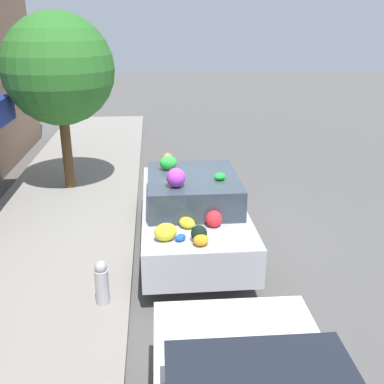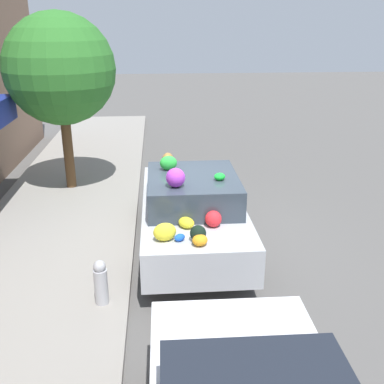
# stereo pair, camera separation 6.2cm
# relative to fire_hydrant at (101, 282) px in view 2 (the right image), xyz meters

# --- Properties ---
(ground_plane) EXTENTS (60.00, 60.00, 0.00)m
(ground_plane) POSITION_rel_fire_hydrant_xyz_m (1.93, -1.49, -0.49)
(ground_plane) COLOR #565451
(sidewalk_curb) EXTENTS (24.00, 3.20, 0.14)m
(sidewalk_curb) POSITION_rel_fire_hydrant_xyz_m (1.93, 1.21, -0.42)
(sidewalk_curb) COLOR gray
(sidewalk_curb) RESTS_ON ground
(street_tree) EXTENTS (2.56, 2.56, 4.15)m
(street_tree) POSITION_rel_fire_hydrant_xyz_m (5.11, 1.31, 2.51)
(street_tree) COLOR brown
(street_tree) RESTS_ON sidewalk_curb
(fire_hydrant) EXTENTS (0.20, 0.20, 0.70)m
(fire_hydrant) POSITION_rel_fire_hydrant_xyz_m (0.00, 0.00, 0.00)
(fire_hydrant) COLOR #B2B2B7
(fire_hydrant) RESTS_ON sidewalk_curb
(art_car) EXTENTS (4.10, 1.86, 1.80)m
(art_car) POSITION_rel_fire_hydrant_xyz_m (1.88, -1.48, 0.29)
(art_car) COLOR #B7BABF
(art_car) RESTS_ON ground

